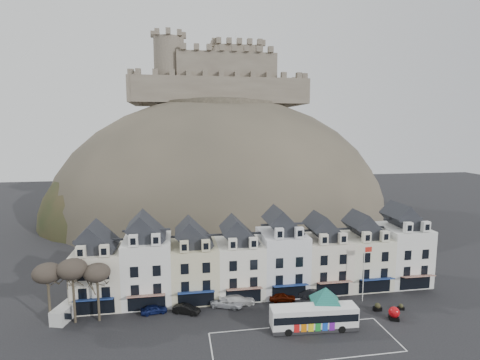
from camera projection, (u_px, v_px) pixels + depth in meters
name	position (u px, v px, depth m)	size (l,w,h in m)	color
ground	(291.00, 350.00, 42.90)	(300.00, 300.00, 0.00)	black
coach_bay_markings	(304.00, 342.00, 44.44)	(22.00, 7.50, 0.01)	silver
townhouse_terrace	(262.00, 258.00, 57.78)	(54.40, 9.35, 11.80)	silver
castle_hill	(225.00, 213.00, 110.42)	(100.00, 76.00, 68.00)	#3C392E
castle	(219.00, 77.00, 111.54)	(50.20, 22.20, 22.00)	brown
tree_left_far	(47.00, 274.00, 47.42)	(3.61, 3.61, 8.24)	#342E21
tree_left_mid	(72.00, 270.00, 47.87)	(3.78, 3.78, 8.64)	#342E21
tree_left_near	(97.00, 273.00, 48.46)	(3.43, 3.43, 7.84)	#342E21
bus	(314.00, 317.00, 47.00)	(11.03, 3.21, 3.07)	#262628
bus_shelter	(326.00, 295.00, 48.38)	(7.44, 7.44, 4.83)	#10311C
red_buoy	(394.00, 313.00, 49.49)	(1.52, 1.52, 1.76)	black
flagpole	(364.00, 270.00, 54.31)	(1.22, 0.16, 8.42)	silver
white_van	(65.00, 313.00, 49.54)	(2.93, 4.54, 1.92)	silver
planter_west	(378.00, 307.00, 51.94)	(1.16, 0.79, 1.13)	black
planter_east	(401.00, 307.00, 52.22)	(0.94, 0.62, 0.88)	black
car_navy	(154.00, 309.00, 51.18)	(1.44, 3.58, 1.22)	#0E1748
car_black	(186.00, 309.00, 51.17)	(1.31, 3.76, 1.24)	black
car_silver	(227.00, 302.00, 53.13)	(2.14, 4.57, 1.29)	#B9BBC2
car_white	(237.00, 299.00, 53.78)	(2.16, 5.33, 1.55)	white
car_maroon	(282.00, 296.00, 54.91)	(1.57, 3.89, 1.33)	#4F1104
car_charcoal	(314.00, 293.00, 55.69)	(1.60, 4.60, 1.51)	black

